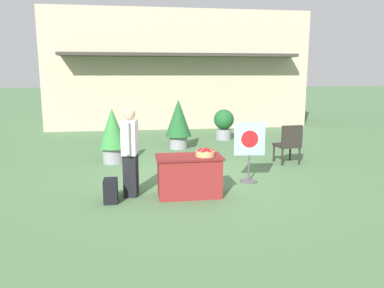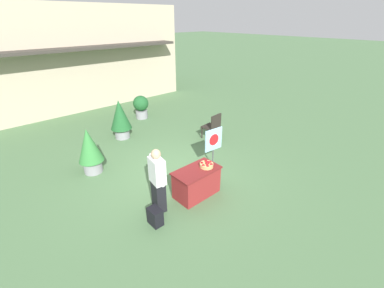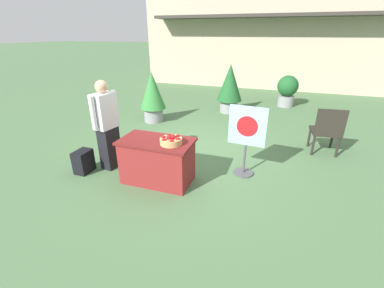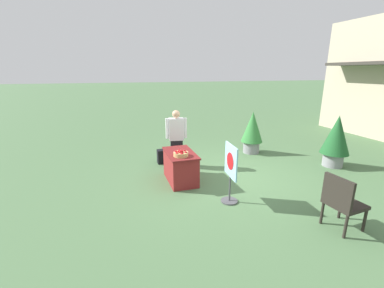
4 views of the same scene
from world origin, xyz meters
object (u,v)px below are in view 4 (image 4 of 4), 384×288
Objects in this scene: apple_basket at (181,154)px; poster_board at (231,171)px; backpack at (163,156)px; potted_plant_far_left at (252,130)px; potted_plant_near_left at (336,138)px; person_visitor at (176,138)px; patio_chair at (342,200)px; display_table at (180,167)px.

apple_basket is 1.34m from poster_board.
potted_plant_far_left is at bearing 92.37° from backpack.
apple_basket is 4.63m from potted_plant_near_left.
person_visitor reaches higher than potted_plant_near_left.
apple_basket is 0.35× the size of patio_chair.
backpack is at bearing 112.72° from patio_chair.
apple_basket reaches higher than backpack.
poster_board is at bearing -36.92° from potted_plant_far_left.
display_table is 3.34m from potted_plant_far_left.
backpack is 0.33× the size of poster_board.
person_visitor is at bearing 170.27° from apple_basket.
display_table reaches higher than backpack.
display_table is 1.45m from backpack.
poster_board is at bearing 35.87° from apple_basket.
poster_board is (1.37, 0.72, 0.33)m from display_table.
patio_chair is at bearing 28.25° from backpack.
patio_chair is (2.85, 2.13, 0.18)m from display_table.
potted_plant_far_left is at bearing -122.01° from poster_board.
apple_basket is 0.84× the size of backpack.
patio_chair is 3.53m from potted_plant_near_left.
display_table is at bearing -93.88° from potted_plant_near_left.
person_visitor is 2.80m from potted_plant_far_left.
apple_basket is at bearing -58.14° from potted_plant_far_left.
patio_chair is at bearing 138.70° from poster_board.
apple_basket is at bearing -0.64° from person_visitor.
potted_plant_near_left reaches higher than poster_board.
poster_board is at bearing 128.25° from patio_chair.
potted_plant_far_left is at bearing -138.79° from potted_plant_near_left.
display_table is 4.60m from potted_plant_near_left.
potted_plant_far_left is at bearing 109.11° from person_visitor.
potted_plant_far_left reaches higher than poster_board.
backpack is (-1.73, -0.11, -0.62)m from apple_basket.
person_visitor is 1.64× the size of patio_chair.
potted_plant_near_left is 2.49m from potted_plant_far_left.
potted_plant_near_left reaches higher than apple_basket.
potted_plant_far_left is (-1.56, 2.93, 0.40)m from display_table.
potted_plant_far_left is (-2.94, 2.21, 0.07)m from poster_board.
backpack is 0.30× the size of potted_plant_far_left.
poster_board is 3.67m from potted_plant_far_left.
potted_plant_far_left is (-1.87, -1.64, -0.06)m from potted_plant_near_left.
apple_basket reaches higher than display_table.
patio_chair is 4.49m from potted_plant_far_left.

